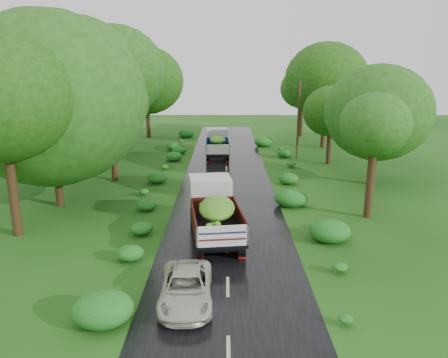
{
  "coord_description": "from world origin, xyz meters",
  "views": [
    {
      "loc": [
        -0.1,
        -15.41,
        8.43
      ],
      "look_at": [
        -0.18,
        10.14,
        1.7
      ],
      "focal_mm": 35.0,
      "sensor_mm": 36.0,
      "label": 1
    }
  ],
  "objects_px": {
    "truck_near": "(214,208)",
    "car": "(186,288)",
    "utility_pole": "(298,119)",
    "truck_far": "(217,142)"
  },
  "relations": [
    {
      "from": "truck_near",
      "to": "car",
      "type": "xyz_separation_m",
      "value": [
        -0.85,
        -6.31,
        -0.91
      ]
    },
    {
      "from": "truck_near",
      "to": "car",
      "type": "height_order",
      "value": "truck_near"
    },
    {
      "from": "car",
      "to": "utility_pole",
      "type": "relative_size",
      "value": 0.57
    },
    {
      "from": "truck_far",
      "to": "utility_pole",
      "type": "xyz_separation_m",
      "value": [
        7.34,
        -0.89,
        2.26
      ]
    },
    {
      "from": "car",
      "to": "truck_near",
      "type": "bearing_deg",
      "value": 79.9
    },
    {
      "from": "car",
      "to": "utility_pole",
      "type": "xyz_separation_m",
      "value": [
        8.0,
        25.16,
        3.05
      ]
    },
    {
      "from": "truck_near",
      "to": "truck_far",
      "type": "relative_size",
      "value": 1.11
    },
    {
      "from": "truck_far",
      "to": "car",
      "type": "bearing_deg",
      "value": -93.24
    },
    {
      "from": "car",
      "to": "utility_pole",
      "type": "distance_m",
      "value": 26.58
    },
    {
      "from": "utility_pole",
      "to": "car",
      "type": "bearing_deg",
      "value": -99.1
    }
  ]
}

